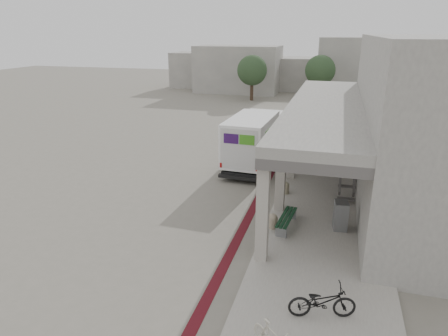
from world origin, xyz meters
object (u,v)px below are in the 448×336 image
(utility_cabinet, at_px, (341,215))
(bicycle_black, at_px, (322,301))
(bench, at_px, (286,219))
(fedex_truck, at_px, (255,138))

(utility_cabinet, xyz_separation_m, bicycle_black, (-0.42, -5.22, -0.08))
(bench, bearing_deg, fedex_truck, 116.25)
(utility_cabinet, bearing_deg, bicycle_black, -101.80)
(fedex_truck, bearing_deg, utility_cabinet, -53.28)
(fedex_truck, height_order, utility_cabinet, fedex_truck)
(bicycle_black, bearing_deg, fedex_truck, 4.39)
(fedex_truck, xyz_separation_m, bicycle_black, (4.34, -12.24, -0.95))
(fedex_truck, distance_m, utility_cabinet, 8.52)
(bench, relative_size, utility_cabinet, 1.82)
(bicycle_black, bearing_deg, bench, 2.77)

